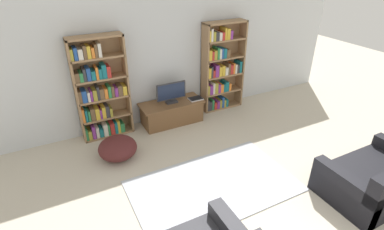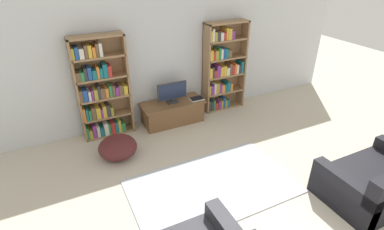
{
  "view_description": "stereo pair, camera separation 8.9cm",
  "coord_description": "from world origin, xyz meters",
  "views": [
    {
      "loc": [
        -2.06,
        -1.24,
        3.18
      ],
      "look_at": [
        0.03,
        2.83,
        0.7
      ],
      "focal_mm": 28.0,
      "sensor_mm": 36.0,
      "label": 1
    },
    {
      "loc": [
        -1.98,
        -1.28,
        3.18
      ],
      "look_at": [
        0.03,
        2.83,
        0.7
      ],
      "focal_mm": 28.0,
      "sensor_mm": 36.0,
      "label": 2
    }
  ],
  "objects": [
    {
      "name": "television",
      "position": [
        0.1,
        3.89,
        0.69
      ],
      "size": [
        0.63,
        0.16,
        0.43
      ],
      "color": "#2D2D33",
      "rests_on": "tv_stand"
    },
    {
      "name": "laptop",
      "position": [
        0.61,
        3.8,
        0.48
      ],
      "size": [
        0.29,
        0.21,
        0.03
      ],
      "color": "silver",
      "rests_on": "tv_stand"
    },
    {
      "name": "beanbag_ottoman",
      "position": [
        -1.25,
        3.18,
        0.19
      ],
      "size": [
        0.67,
        0.67,
        0.38
      ],
      "primitive_type": "ellipsoid",
      "color": "#4C1E1E",
      "rests_on": "ground_plane"
    },
    {
      "name": "bookshelf_right",
      "position": [
        1.36,
        4.05,
        0.95
      ],
      "size": [
        0.96,
        0.3,
        1.96
      ],
      "color": "#93704C",
      "rests_on": "ground_plane"
    },
    {
      "name": "bookshelf_left",
      "position": [
        -1.26,
        4.05,
        0.93
      ],
      "size": [
        0.96,
        0.3,
        1.96
      ],
      "color": "#93704C",
      "rests_on": "ground_plane"
    },
    {
      "name": "couch_right_sofa",
      "position": [
        1.9,
        0.54,
        0.26
      ],
      "size": [
        1.53,
        0.99,
        0.8
      ],
      "color": "black",
      "rests_on": "ground_plane"
    },
    {
      "name": "tv_stand",
      "position": [
        0.1,
        3.89,
        0.24
      ],
      "size": [
        1.31,
        0.56,
        0.47
      ],
      "color": "brown",
      "rests_on": "ground_plane"
    },
    {
      "name": "area_rug",
      "position": [
        -0.14,
        1.76,
        0.01
      ],
      "size": [
        2.51,
        1.49,
        0.02
      ],
      "color": "#B2B7C1",
      "rests_on": "ground_plane"
    },
    {
      "name": "wall_back",
      "position": [
        0.0,
        4.23,
        1.3
      ],
      "size": [
        8.8,
        0.06,
        2.6
      ],
      "color": "silver",
      "rests_on": "ground_plane"
    }
  ]
}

